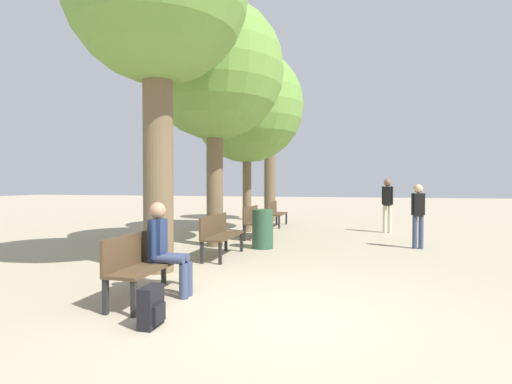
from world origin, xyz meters
The scene contains 13 objects.
ground_plane centered at (0.00, 0.00, 0.00)m, with size 80.00×80.00×0.00m, color tan.
bench_row_0 centered at (-1.90, 0.29, 0.53)m, with size 0.47×1.59×0.89m.
bench_row_1 centered at (-1.90, 3.41, 0.53)m, with size 0.47×1.59×0.89m.
bench_row_2 centered at (-1.90, 6.52, 0.53)m, with size 0.47×1.59×0.89m.
bench_row_3 centered at (-1.90, 9.64, 0.53)m, with size 0.47×1.59×0.89m.
tree_row_1 centered at (-2.49, 4.76, 4.35)m, with size 3.45×3.45×6.11m.
tree_row_2 centered at (-2.49, 7.84, 4.05)m, with size 3.65×3.65×5.89m.
tree_row_3 centered at (-2.49, 11.44, 4.26)m, with size 2.46×2.46×5.62m.
person_seated centered at (-1.67, 0.45, 0.70)m, with size 0.60×0.34×1.31m.
backpack centered at (-1.26, -0.70, 0.22)m, with size 0.20×0.33×0.45m.
pedestrian_near centered at (1.91, 8.60, 0.98)m, with size 0.35×0.28×1.71m.
pedestrian_mid centered at (2.38, 5.55, 0.89)m, with size 0.31×0.21×1.55m.
trash_bin centered at (-1.25, 4.72, 0.47)m, with size 0.51×0.51×0.94m.
Camera 1 is at (0.89, -4.64, 1.58)m, focal length 28.00 mm.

